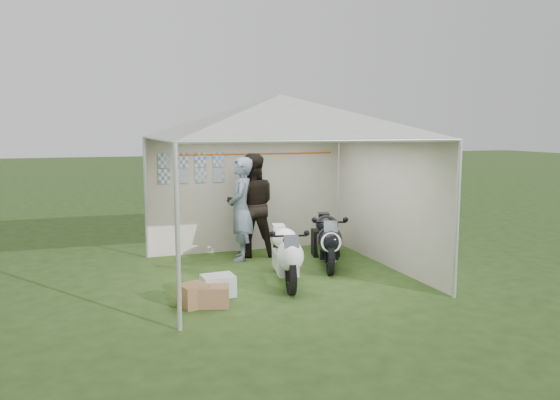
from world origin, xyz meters
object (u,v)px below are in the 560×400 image
Objects in this scene: crate_0 at (218,286)px; crate_1 at (193,295)px; person_blue_jacket at (241,209)px; crate_2 at (202,294)px; person_dark_jacket at (252,205)px; canopy_tent at (280,121)px; crate_3 at (213,296)px; paddock_stand at (323,248)px; motorcycle_white at (286,253)px; equipment_box at (325,243)px; motorcycle_black at (327,238)px.

crate_1 reaches higher than crate_0.
person_blue_jacket is 2.72m from crate_2.
person_blue_jacket reaches higher than crate_0.
person_dark_jacket reaches higher than crate_0.
crate_3 is (-1.41, -1.27, -2.43)m from canopy_tent.
paddock_stand is 1.21× the size of crate_2.
crate_3 is at bearing 74.87° from person_dark_jacket.
canopy_tent reaches higher than motorcycle_white.
person_blue_jacket reaches higher than paddock_stand.
canopy_tent reaches higher than equipment_box.
motorcycle_white reaches higher than crate_3.
crate_0 is at bearing 73.80° from person_dark_jacket.
crate_1 is at bearing -137.27° from crate_2.
crate_2 is (-2.79, -2.07, -0.03)m from paddock_stand.
equipment_box is 1.07× the size of crate_0.
motorcycle_black is 0.92× the size of person_dark_jacket.
person_blue_jacket is (-0.34, 1.24, -1.61)m from canopy_tent.
crate_1 is (-1.35, -2.42, -0.81)m from person_blue_jacket.
motorcycle_white is 1.72m from crate_1.
person_dark_jacket is (-0.07, 1.46, -1.58)m from canopy_tent.
paddock_stand is 0.20× the size of person_blue_jacket.
person_blue_jacket is 2.85m from crate_3.
crate_2 is at bearing 120.37° from crate_3.
motorcycle_black is 1.72m from person_blue_jacket.
crate_0 is at bearing -5.48° from person_blue_jacket.
crate_0 is (-1.14, -0.24, -0.35)m from motorcycle_white.
motorcycle_black is 0.94m from paddock_stand.
crate_3 is (-1.35, -2.73, -0.85)m from person_dark_jacket.
crate_0 is 0.57m from crate_1.
motorcycle_black is 0.95× the size of person_blue_jacket.
crate_1 is (-1.62, -2.65, -0.84)m from person_dark_jacket.
crate_0 is (-2.22, -1.03, -0.36)m from motorcycle_black.
person_blue_jacket is at bearing 172.22° from paddock_stand.
motorcycle_white is 3.91× the size of crate_0.
person_blue_jacket is at bearing 66.78° from crate_3.
equipment_box is 1.17× the size of crate_3.
person_blue_jacket reaches higher than crate_3.
canopy_tent reaches higher than person_blue_jacket.
crate_0 reaches higher than crate_3.
person_dark_jacket reaches higher than person_blue_jacket.
motorcycle_black is (0.97, 0.21, -2.06)m from canopy_tent.
crate_3 is at bearing -138.07° from canopy_tent.
crate_1 is at bearing -10.71° from person_blue_jacket.
motorcycle_white is (-0.11, -0.59, -2.07)m from canopy_tent.
crate_3 is at bearing -141.55° from motorcycle_white.
crate_1 reaches higher than crate_2.
crate_3 is (0.27, -0.08, -0.01)m from crate_1.
person_dark_jacket is at bearing 148.08° from person_blue_jacket.
motorcycle_black is at bearing 31.80° from crate_3.
crate_3 is at bearing -4.88° from person_blue_jacket.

